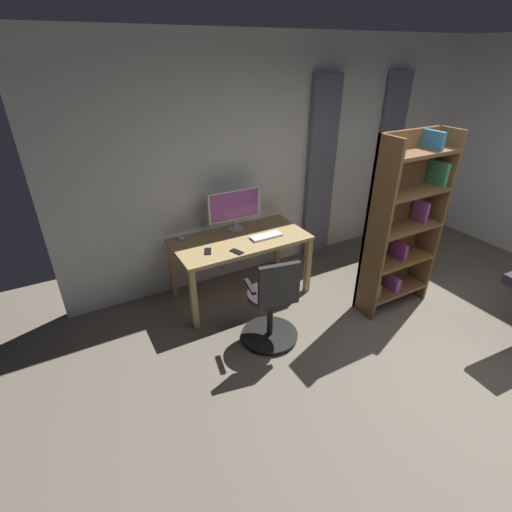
# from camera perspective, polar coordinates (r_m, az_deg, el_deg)

# --- Properties ---
(ground_plane) EXTENTS (7.42, 7.42, 0.00)m
(ground_plane) POSITION_cam_1_polar(r_m,az_deg,el_deg) (3.80, 30.49, -17.98)
(ground_plane) COLOR #6A6154
(back_room_partition) EXTENTS (5.71, 0.10, 2.73)m
(back_room_partition) POSITION_cam_1_polar(r_m,az_deg,el_deg) (4.81, 5.59, 14.63)
(back_room_partition) COLOR silver
(back_room_partition) RESTS_ON ground
(curtain_left_panel) EXTENTS (0.39, 0.06, 2.31)m
(curtain_left_panel) POSITION_cam_1_polar(r_m,az_deg,el_deg) (5.78, 19.28, 13.46)
(curtain_left_panel) COLOR slate
(curtain_left_panel) RESTS_ON ground
(curtain_right_panel) EXTENTS (0.40, 0.06, 2.31)m
(curtain_right_panel) POSITION_cam_1_polar(r_m,az_deg,el_deg) (4.99, 9.79, 12.38)
(curtain_right_panel) COLOR slate
(curtain_right_panel) RESTS_ON ground
(desk) EXTENTS (1.47, 0.74, 0.72)m
(desk) POSITION_cam_1_polar(r_m,az_deg,el_deg) (4.16, -2.38, 1.67)
(desk) COLOR tan
(desk) RESTS_ON ground
(office_chair) EXTENTS (0.56, 0.56, 0.95)m
(office_chair) POSITION_cam_1_polar(r_m,az_deg,el_deg) (3.54, 2.52, -7.34)
(office_chair) COLOR black
(office_chair) RESTS_ON ground
(computer_monitor) EXTENTS (0.64, 0.18, 0.46)m
(computer_monitor) POSITION_cam_1_polar(r_m,az_deg,el_deg) (4.25, -3.25, 7.49)
(computer_monitor) COLOR silver
(computer_monitor) RESTS_ON desk
(computer_keyboard) EXTENTS (0.36, 0.13, 0.02)m
(computer_keyboard) POSITION_cam_1_polar(r_m,az_deg,el_deg) (4.13, 1.58, 3.03)
(computer_keyboard) COLOR white
(computer_keyboard) RESTS_ON desk
(computer_mouse) EXTENTS (0.06, 0.10, 0.04)m
(computer_mouse) POSITION_cam_1_polar(r_m,az_deg,el_deg) (4.16, -11.37, 2.72)
(computer_mouse) COLOR white
(computer_mouse) RESTS_ON desk
(cell_phone_by_monitor) EXTENTS (0.11, 0.16, 0.01)m
(cell_phone_by_monitor) POSITION_cam_1_polar(r_m,az_deg,el_deg) (3.83, -2.92, 0.66)
(cell_phone_by_monitor) COLOR black
(cell_phone_by_monitor) RESTS_ON desk
(cell_phone_face_up) EXTENTS (0.12, 0.16, 0.01)m
(cell_phone_face_up) POSITION_cam_1_polar(r_m,az_deg,el_deg) (3.86, -7.31, 0.71)
(cell_phone_face_up) COLOR black
(cell_phone_face_up) RESTS_ON desk
(bookshelf) EXTENTS (0.83, 0.30, 1.88)m
(bookshelf) POSITION_cam_1_polar(r_m,az_deg,el_deg) (4.17, 21.12, 4.38)
(bookshelf) COLOR brown
(bookshelf) RESTS_ON ground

